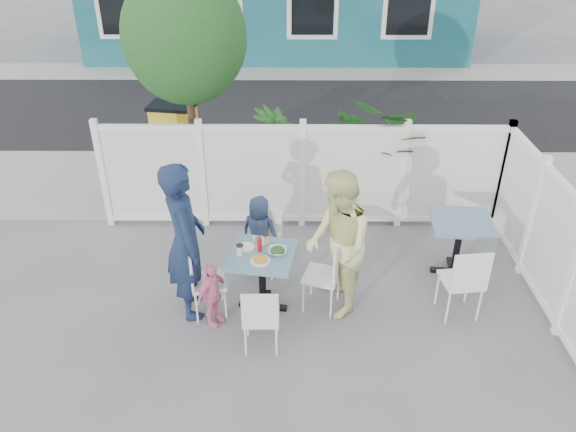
{
  "coord_description": "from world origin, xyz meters",
  "views": [
    {
      "loc": [
        -0.06,
        -4.92,
        4.44
      ],
      "look_at": [
        -0.1,
        0.84,
        1.06
      ],
      "focal_mm": 35.0,
      "sensor_mm": 36.0,
      "label": 1
    }
  ],
  "objects_px": {
    "chair_right": "(328,271)",
    "chair_back": "(265,236)",
    "chair_near": "(261,315)",
    "man": "(185,241)",
    "main_table": "(262,266)",
    "utility_cabinet": "(176,143)",
    "toddler": "(212,295)",
    "spare_table": "(460,233)",
    "woman": "(338,245)",
    "chair_left": "(201,276)",
    "boy": "(260,232)"
  },
  "relations": [
    {
      "from": "chair_right",
      "to": "chair_left",
      "type": "bearing_deg",
      "value": 111.72
    },
    {
      "from": "chair_near",
      "to": "man",
      "type": "xyz_separation_m",
      "value": [
        -0.88,
        0.72,
        0.47
      ]
    },
    {
      "from": "utility_cabinet",
      "to": "toddler",
      "type": "distance_m",
      "value": 4.0
    },
    {
      "from": "chair_near",
      "to": "toddler",
      "type": "relative_size",
      "value": 1.04
    },
    {
      "from": "main_table",
      "to": "woman",
      "type": "relative_size",
      "value": 0.48
    },
    {
      "from": "chair_back",
      "to": "utility_cabinet",
      "type": "bearing_deg",
      "value": -41.18
    },
    {
      "from": "utility_cabinet",
      "to": "spare_table",
      "type": "relative_size",
      "value": 1.56
    },
    {
      "from": "woman",
      "to": "boy",
      "type": "bearing_deg",
      "value": -141.6
    },
    {
      "from": "chair_left",
      "to": "toddler",
      "type": "xyz_separation_m",
      "value": [
        0.15,
        -0.19,
        -0.12
      ]
    },
    {
      "from": "main_table",
      "to": "chair_near",
      "type": "height_order",
      "value": "chair_near"
    },
    {
      "from": "chair_right",
      "to": "woman",
      "type": "relative_size",
      "value": 0.51
    },
    {
      "from": "woman",
      "to": "spare_table",
      "type": "bearing_deg",
      "value": 105.74
    },
    {
      "from": "chair_back",
      "to": "chair_near",
      "type": "xyz_separation_m",
      "value": [
        0.01,
        -1.57,
        -0.0
      ]
    },
    {
      "from": "spare_table",
      "to": "man",
      "type": "height_order",
      "value": "man"
    },
    {
      "from": "main_table",
      "to": "boy",
      "type": "relative_size",
      "value": 0.83
    },
    {
      "from": "chair_left",
      "to": "chair_right",
      "type": "xyz_separation_m",
      "value": [
        1.49,
        0.11,
        0.01
      ]
    },
    {
      "from": "utility_cabinet",
      "to": "spare_table",
      "type": "height_order",
      "value": "utility_cabinet"
    },
    {
      "from": "chair_right",
      "to": "chair_near",
      "type": "height_order",
      "value": "chair_right"
    },
    {
      "from": "chair_near",
      "to": "toddler",
      "type": "distance_m",
      "value": 0.74
    },
    {
      "from": "chair_right",
      "to": "main_table",
      "type": "bearing_deg",
      "value": 108.55
    },
    {
      "from": "spare_table",
      "to": "chair_near",
      "type": "xyz_separation_m",
      "value": [
        -2.48,
        -1.48,
        -0.12
      ]
    },
    {
      "from": "spare_table",
      "to": "man",
      "type": "distance_m",
      "value": 3.47
    },
    {
      "from": "chair_near",
      "to": "spare_table",
      "type": "bearing_deg",
      "value": 30.44
    },
    {
      "from": "woman",
      "to": "chair_left",
      "type": "bearing_deg",
      "value": -94.73
    },
    {
      "from": "spare_table",
      "to": "chair_near",
      "type": "relative_size",
      "value": 0.96
    },
    {
      "from": "chair_near",
      "to": "man",
      "type": "bearing_deg",
      "value": 140.55
    },
    {
      "from": "utility_cabinet",
      "to": "chair_near",
      "type": "height_order",
      "value": "utility_cabinet"
    },
    {
      "from": "main_table",
      "to": "woman",
      "type": "distance_m",
      "value": 0.92
    },
    {
      "from": "chair_near",
      "to": "man",
      "type": "height_order",
      "value": "man"
    },
    {
      "from": "spare_table",
      "to": "chair_left",
      "type": "height_order",
      "value": "chair_left"
    },
    {
      "from": "main_table",
      "to": "chair_right",
      "type": "xyz_separation_m",
      "value": [
        0.78,
        0.01,
        -0.07
      ]
    },
    {
      "from": "main_table",
      "to": "chair_back",
      "type": "distance_m",
      "value": 0.83
    },
    {
      "from": "man",
      "to": "spare_table",
      "type": "bearing_deg",
      "value": -94.63
    },
    {
      "from": "chair_left",
      "to": "toddler",
      "type": "relative_size",
      "value": 1.11
    },
    {
      "from": "chair_back",
      "to": "main_table",
      "type": "bearing_deg",
      "value": 107.53
    },
    {
      "from": "main_table",
      "to": "toddler",
      "type": "height_order",
      "value": "toddler"
    },
    {
      "from": "spare_table",
      "to": "boy",
      "type": "height_order",
      "value": "boy"
    },
    {
      "from": "spare_table",
      "to": "chair_near",
      "type": "distance_m",
      "value": 2.89
    },
    {
      "from": "spare_table",
      "to": "woman",
      "type": "relative_size",
      "value": 0.46
    },
    {
      "from": "chair_right",
      "to": "chair_back",
      "type": "height_order",
      "value": "chair_right"
    },
    {
      "from": "utility_cabinet",
      "to": "chair_back",
      "type": "xyz_separation_m",
      "value": [
        1.64,
        -2.74,
        -0.14
      ]
    },
    {
      "from": "chair_right",
      "to": "chair_back",
      "type": "relative_size",
      "value": 1.08
    },
    {
      "from": "chair_left",
      "to": "boy",
      "type": "height_order",
      "value": "boy"
    },
    {
      "from": "boy",
      "to": "chair_back",
      "type": "bearing_deg",
      "value": 160.1
    },
    {
      "from": "utility_cabinet",
      "to": "boy",
      "type": "height_order",
      "value": "utility_cabinet"
    },
    {
      "from": "utility_cabinet",
      "to": "man",
      "type": "xyz_separation_m",
      "value": [
        0.78,
        -3.59,
        0.33
      ]
    },
    {
      "from": "main_table",
      "to": "man",
      "type": "height_order",
      "value": "man"
    },
    {
      "from": "utility_cabinet",
      "to": "woman",
      "type": "xyz_separation_m",
      "value": [
        2.51,
        -3.56,
        0.26
      ]
    },
    {
      "from": "utility_cabinet",
      "to": "main_table",
      "type": "relative_size",
      "value": 1.5
    },
    {
      "from": "woman",
      "to": "boy",
      "type": "relative_size",
      "value": 1.74
    }
  ]
}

